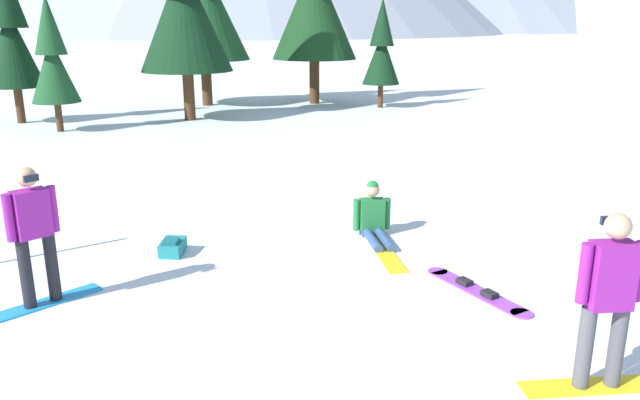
{
  "coord_description": "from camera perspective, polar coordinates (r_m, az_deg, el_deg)",
  "views": [
    {
      "loc": [
        0.03,
        -4.9,
        3.45
      ],
      "look_at": [
        0.21,
        3.48,
        1.0
      ],
      "focal_mm": 34.68,
      "sensor_mm": 36.0,
      "label": 1
    }
  ],
  "objects": [
    {
      "name": "snowboarder_midground",
      "position": [
        8.3,
        -24.87,
        -2.82
      ],
      "size": [
        1.24,
        1.22,
        1.78
      ],
      "color": "#1E8CD8",
      "rests_on": "ground_plane"
    },
    {
      "name": "backpack_teal",
      "position": [
        9.68,
        -13.46,
        -4.21
      ],
      "size": [
        0.37,
        0.54,
        0.28
      ],
      "color": "#1E7A7F",
      "rests_on": "ground_plane"
    },
    {
      "name": "pine_tree_twin",
      "position": [
        25.42,
        5.71,
        13.73
      ],
      "size": [
        1.5,
        1.5,
        4.29
      ],
      "color": "#472D19",
      "rests_on": "ground_plane"
    },
    {
      "name": "snowboarder_background",
      "position": [
        10.11,
        5.04,
        -1.84
      ],
      "size": [
        0.67,
        1.86,
        0.93
      ],
      "color": "#335184",
      "rests_on": "ground_plane"
    },
    {
      "name": "pine_tree_broad",
      "position": [
        21.36,
        -23.5,
        11.92
      ],
      "size": [
        1.48,
        1.48,
        4.23
      ],
      "color": "#472D19",
      "rests_on": "ground_plane"
    },
    {
      "name": "snowboarder_foreground",
      "position": [
        6.43,
        25.01,
        -8.24
      ],
      "size": [
        1.5,
        0.39,
        1.78
      ],
      "color": "yellow",
      "rests_on": "ground_plane"
    },
    {
      "name": "loose_snowboard_near_left",
      "position": [
        8.48,
        14.25,
        -8.08
      ],
      "size": [
        1.13,
        1.7,
        0.09
      ],
      "color": "#993FD8",
      "rests_on": "ground_plane"
    },
    {
      "name": "pine_tree_short",
      "position": [
        23.75,
        -26.71,
        13.67
      ],
      "size": [
        1.88,
        1.88,
        5.6
      ],
      "color": "#472D19",
      "rests_on": "ground_plane"
    }
  ]
}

